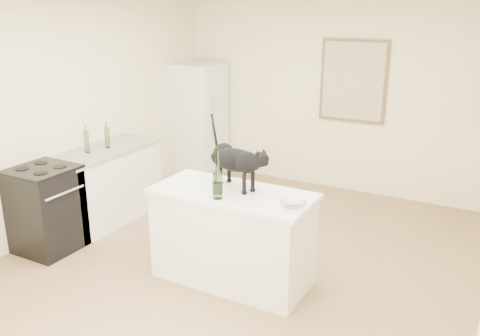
# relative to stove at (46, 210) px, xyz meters

# --- Properties ---
(floor) EXTENTS (5.50, 5.50, 0.00)m
(floor) POSITION_rel_stove_xyz_m (1.95, 0.60, -0.45)
(floor) COLOR #91784D
(floor) RESTS_ON ground
(wall_back) EXTENTS (4.50, 0.00, 4.50)m
(wall_back) POSITION_rel_stove_xyz_m (1.95, 3.35, 0.85)
(wall_back) COLOR #FFF7C5
(wall_back) RESTS_ON ground
(wall_left) EXTENTS (0.00, 5.50, 5.50)m
(wall_left) POSITION_rel_stove_xyz_m (-0.30, 0.60, 0.85)
(wall_left) COLOR #FFF7C5
(wall_left) RESTS_ON ground
(island_base) EXTENTS (1.44, 0.67, 0.86)m
(island_base) POSITION_rel_stove_xyz_m (2.05, 0.40, -0.02)
(island_base) COLOR white
(island_base) RESTS_ON floor
(island_top) EXTENTS (1.50, 0.70, 0.04)m
(island_top) POSITION_rel_stove_xyz_m (2.05, 0.40, 0.43)
(island_top) COLOR white
(island_top) RESTS_ON island_base
(left_cabinets) EXTENTS (0.60, 1.40, 0.86)m
(left_cabinets) POSITION_rel_stove_xyz_m (0.00, 0.90, -0.02)
(left_cabinets) COLOR white
(left_cabinets) RESTS_ON floor
(left_countertop) EXTENTS (0.62, 1.44, 0.04)m
(left_countertop) POSITION_rel_stove_xyz_m (0.00, 0.90, 0.43)
(left_countertop) COLOR gray
(left_countertop) RESTS_ON left_cabinets
(stove) EXTENTS (0.60, 0.60, 0.90)m
(stove) POSITION_rel_stove_xyz_m (0.00, 0.00, 0.00)
(stove) COLOR black
(stove) RESTS_ON floor
(fridge) EXTENTS (0.68, 0.68, 1.70)m
(fridge) POSITION_rel_stove_xyz_m (0.00, 2.95, 0.40)
(fridge) COLOR white
(fridge) RESTS_ON floor
(artwork_frame) EXTENTS (0.90, 0.03, 1.10)m
(artwork_frame) POSITION_rel_stove_xyz_m (2.25, 3.32, 1.10)
(artwork_frame) COLOR brown
(artwork_frame) RESTS_ON wall_back
(artwork_canvas) EXTENTS (0.82, 0.00, 1.02)m
(artwork_canvas) POSITION_rel_stove_xyz_m (2.25, 3.30, 1.10)
(artwork_canvas) COLOR beige
(artwork_canvas) RESTS_ON wall_back
(black_cat) EXTENTS (0.71, 0.44, 0.48)m
(black_cat) POSITION_rel_stove_xyz_m (2.02, 0.51, 0.69)
(black_cat) COLOR black
(black_cat) RESTS_ON island_top
(wine_bottle) EXTENTS (0.11, 0.11, 0.41)m
(wine_bottle) POSITION_rel_stove_xyz_m (2.02, 0.19, 0.65)
(wine_bottle) COLOR #2D5E25
(wine_bottle) RESTS_ON island_top
(glass_bowl) EXTENTS (0.29, 0.29, 0.05)m
(glass_bowl) POSITION_rel_stove_xyz_m (2.68, 0.33, 0.48)
(glass_bowl) COLOR white
(glass_bowl) RESTS_ON island_top
(fridge_paper) EXTENTS (0.04, 0.14, 0.18)m
(fridge_paper) POSITION_rel_stove_xyz_m (0.34, 2.97, 0.71)
(fridge_paper) COLOR white
(fridge_paper) RESTS_ON fridge
(counter_bottle_cluster) EXTENTS (0.12, 0.33, 0.26)m
(counter_bottle_cluster) POSITION_rel_stove_xyz_m (-0.02, 0.84, 0.58)
(counter_bottle_cluster) COLOR #2C501A
(counter_bottle_cluster) RESTS_ON left_countertop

